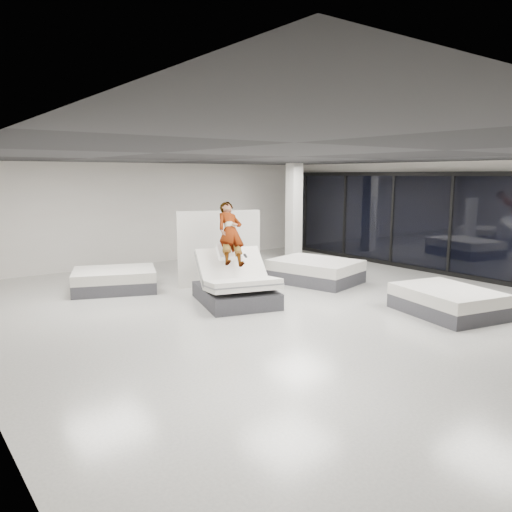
{
  "coord_description": "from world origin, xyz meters",
  "views": [
    {
      "loc": [
        -6.82,
        -7.87,
        2.84
      ],
      "look_at": [
        -0.08,
        1.13,
        1.0
      ],
      "focal_mm": 35.0,
      "sensor_mm": 36.0,
      "label": 1
    }
  ],
  "objects_px": {
    "remote": "(245,256)",
    "flat_bed_right_near": "(447,301)",
    "divider_panel": "(219,249)",
    "flat_bed_right_far": "(315,271)",
    "person": "(231,245)",
    "flat_bed_left_far": "(115,280)",
    "hero_bed": "(236,286)",
    "column": "(294,213)"
  },
  "relations": [
    {
      "from": "remote",
      "to": "flat_bed_right_near",
      "type": "bearing_deg",
      "value": -33.29
    },
    {
      "from": "flat_bed_right_near",
      "to": "flat_bed_left_far",
      "type": "distance_m",
      "value": 7.7
    },
    {
      "from": "remote",
      "to": "flat_bed_left_far",
      "type": "height_order",
      "value": "remote"
    },
    {
      "from": "divider_panel",
      "to": "flat_bed_right_far",
      "type": "distance_m",
      "value": 2.64
    },
    {
      "from": "flat_bed_right_far",
      "to": "divider_panel",
      "type": "bearing_deg",
      "value": 153.16
    },
    {
      "from": "person",
      "to": "flat_bed_right_near",
      "type": "height_order",
      "value": "person"
    },
    {
      "from": "person",
      "to": "flat_bed_left_far",
      "type": "height_order",
      "value": "person"
    },
    {
      "from": "person",
      "to": "column",
      "type": "distance_m",
      "value": 5.56
    },
    {
      "from": "hero_bed",
      "to": "column",
      "type": "height_order",
      "value": "column"
    },
    {
      "from": "remote",
      "to": "flat_bed_right_far",
      "type": "distance_m",
      "value": 2.92
    },
    {
      "from": "flat_bed_right_near",
      "to": "person",
      "type": "bearing_deg",
      "value": 128.21
    },
    {
      "from": "person",
      "to": "flat_bed_right_near",
      "type": "bearing_deg",
      "value": -35.41
    },
    {
      "from": "flat_bed_right_far",
      "to": "flat_bed_right_near",
      "type": "height_order",
      "value": "flat_bed_right_far"
    },
    {
      "from": "divider_panel",
      "to": "flat_bed_right_far",
      "type": "height_order",
      "value": "divider_panel"
    },
    {
      "from": "column",
      "to": "remote",
      "type": "bearing_deg",
      "value": -141.95
    },
    {
      "from": "person",
      "to": "flat_bed_right_far",
      "type": "xyz_separation_m",
      "value": [
        2.86,
        0.23,
        -0.97
      ]
    },
    {
      "from": "flat_bed_left_far",
      "to": "column",
      "type": "bearing_deg",
      "value": 5.71
    },
    {
      "from": "person",
      "to": "remote",
      "type": "xyz_separation_m",
      "value": [
        0.11,
        -0.4,
        -0.21
      ]
    },
    {
      "from": "remote",
      "to": "column",
      "type": "bearing_deg",
      "value": 54.44
    },
    {
      "from": "hero_bed",
      "to": "remote",
      "type": "bearing_deg",
      "value": -21.71
    },
    {
      "from": "flat_bed_right_near",
      "to": "column",
      "type": "relative_size",
      "value": 0.7
    },
    {
      "from": "remote",
      "to": "divider_panel",
      "type": "relative_size",
      "value": 0.07
    },
    {
      "from": "remote",
      "to": "column",
      "type": "distance_m",
      "value": 5.72
    },
    {
      "from": "flat_bed_right_near",
      "to": "flat_bed_left_far",
      "type": "bearing_deg",
      "value": 127.39
    },
    {
      "from": "hero_bed",
      "to": "person",
      "type": "xyz_separation_m",
      "value": [
        0.09,
        0.32,
        0.89
      ]
    },
    {
      "from": "person",
      "to": "column",
      "type": "relative_size",
      "value": 0.53
    },
    {
      "from": "flat_bed_left_far",
      "to": "remote",
      "type": "bearing_deg",
      "value": -56.23
    },
    {
      "from": "person",
      "to": "hero_bed",
      "type": "bearing_deg",
      "value": -90.0
    },
    {
      "from": "hero_bed",
      "to": "flat_bed_left_far",
      "type": "xyz_separation_m",
      "value": [
        -1.71,
        2.79,
        -0.11
      ]
    },
    {
      "from": "flat_bed_right_far",
      "to": "flat_bed_right_near",
      "type": "bearing_deg",
      "value": -89.79
    },
    {
      "from": "remote",
      "to": "flat_bed_right_far",
      "type": "xyz_separation_m",
      "value": [
        2.75,
        0.63,
        -0.77
      ]
    },
    {
      "from": "remote",
      "to": "flat_bed_right_far",
      "type": "relative_size",
      "value": 0.06
    },
    {
      "from": "remote",
      "to": "divider_panel",
      "type": "height_order",
      "value": "divider_panel"
    },
    {
      "from": "flat_bed_right_far",
      "to": "remote",
      "type": "bearing_deg",
      "value": -167.05
    },
    {
      "from": "person",
      "to": "divider_panel",
      "type": "height_order",
      "value": "person"
    },
    {
      "from": "divider_panel",
      "to": "flat_bed_left_far",
      "type": "relative_size",
      "value": 0.91
    },
    {
      "from": "flat_bed_left_far",
      "to": "person",
      "type": "bearing_deg",
      "value": -53.84
    },
    {
      "from": "hero_bed",
      "to": "flat_bed_right_far",
      "type": "bearing_deg",
      "value": 10.55
    },
    {
      "from": "person",
      "to": "divider_panel",
      "type": "xyz_separation_m",
      "value": [
        0.58,
        1.39,
        -0.3
      ]
    },
    {
      "from": "remote",
      "to": "divider_panel",
      "type": "xyz_separation_m",
      "value": [
        0.47,
        1.79,
        -0.09
      ]
    },
    {
      "from": "divider_panel",
      "to": "hero_bed",
      "type": "bearing_deg",
      "value": -91.86
    },
    {
      "from": "flat_bed_right_far",
      "to": "flat_bed_left_far",
      "type": "bearing_deg",
      "value": 154.37
    }
  ]
}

